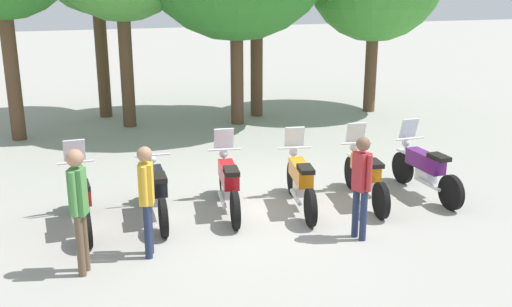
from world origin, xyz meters
TOP-DOWN VIEW (x-y plane):
  - ground_plane at (0.00, 0.00)m, footprint 80.00×80.00m
  - motorcycle_0 at (-3.15, 0.15)m, footprint 0.62×2.19m
  - motorcycle_1 at (-1.89, 0.17)m, footprint 0.62×2.19m
  - motorcycle_2 at (-0.63, 0.14)m, footprint 0.67×2.18m
  - motorcycle_3 at (0.63, -0.13)m, footprint 0.71×2.18m
  - motorcycle_4 at (1.89, -0.19)m, footprint 0.67×2.18m
  - motorcycle_5 at (3.14, -0.21)m, footprint 0.62×2.19m
  - person_0 at (-2.24, -1.27)m, footprint 0.27×0.41m
  - person_1 at (-3.19, -1.54)m, footprint 0.31×0.40m
  - person_2 at (1.03, -1.66)m, footprint 0.28×0.40m

SIDE VIEW (x-z plane):
  - ground_plane at x=0.00m, z-range 0.00..0.00m
  - motorcycle_1 at x=-1.89m, z-range 0.01..1.00m
  - motorcycle_0 at x=-3.15m, z-range -0.17..1.20m
  - motorcycle_2 at x=-0.63m, z-range -0.17..1.20m
  - motorcycle_3 at x=0.63m, z-range -0.17..1.20m
  - motorcycle_4 at x=1.89m, z-range -0.17..1.20m
  - motorcycle_5 at x=3.14m, z-range -0.17..1.20m
  - person_2 at x=1.03m, z-range 0.14..1.82m
  - person_0 at x=-2.24m, z-range 0.15..1.85m
  - person_1 at x=-3.19m, z-range 0.17..1.99m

